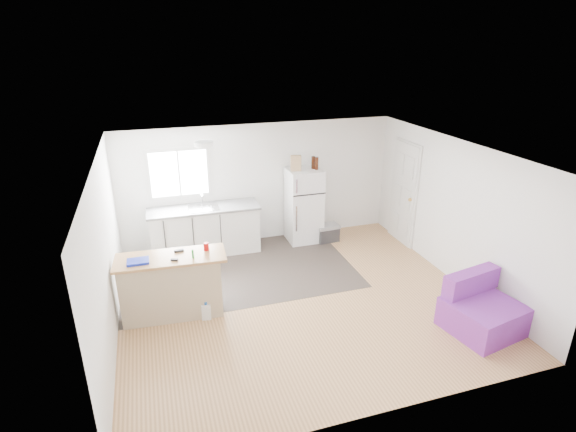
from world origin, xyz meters
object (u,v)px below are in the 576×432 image
object	(u,v)px
cleaner_jug	(206,311)
mop	(193,302)
cooler	(327,233)
purple_seat	(481,311)
cardboard_box	(296,163)
bottle_right	(313,162)
peninsula	(172,286)
kitchen_cabinets	(205,230)
refrigerator	(304,205)
red_cup	(206,247)
bottle_left	(317,163)
blue_tray	(138,261)

from	to	relation	value
cleaner_jug	mop	bearing A→B (deg)	146.05
cooler	purple_seat	xyz separation A→B (m)	(0.95, -3.46, 0.10)
cardboard_box	bottle_right	world-z (taller)	cardboard_box
peninsula	mop	distance (m)	0.40
purple_seat	cleaner_jug	bearing A→B (deg)	148.54
kitchen_cabinets	refrigerator	world-z (taller)	refrigerator
peninsula	mop	xyz separation A→B (m)	(0.28, -0.12, -0.26)
cleaner_jug	red_cup	world-z (taller)	red_cup
cooler	peninsula	bearing A→B (deg)	-154.87
red_cup	peninsula	bearing A→B (deg)	-174.34
purple_seat	mop	world-z (taller)	mop
red_cup	bottle_left	size ratio (longest dim) A/B	0.48
cooler	bottle_right	bearing A→B (deg)	139.45
purple_seat	cardboard_box	bearing A→B (deg)	102.94
kitchen_cabinets	blue_tray	xyz separation A→B (m)	(-1.18, -2.04, 0.51)
kitchen_cabinets	red_cup	bearing A→B (deg)	-95.21
peninsula	blue_tray	distance (m)	0.65
cooler	cardboard_box	size ratio (longest dim) A/B	1.60
cooler	cardboard_box	xyz separation A→B (m)	(-0.64, 0.16, 1.48)
kitchen_cabinets	blue_tray	distance (m)	2.41
cooler	mop	distance (m)	3.49
peninsula	blue_tray	world-z (taller)	blue_tray
cleaner_jug	cardboard_box	xyz separation A→B (m)	(2.13, 2.22, 1.53)
peninsula	cleaner_jug	xyz separation A→B (m)	(0.45, -0.27, -0.36)
cooler	refrigerator	bearing A→B (deg)	151.82
cardboard_box	kitchen_cabinets	bearing A→B (deg)	178.60
mop	cooler	bearing A→B (deg)	43.18
red_cup	blue_tray	bearing A→B (deg)	-173.66
cooler	red_cup	size ratio (longest dim) A/B	4.00
bottle_right	cooler	bearing A→B (deg)	-36.76
cooler	cardboard_box	bearing A→B (deg)	161.75
bottle_right	purple_seat	bearing A→B (deg)	-71.59
cleaner_jug	red_cup	distance (m)	0.96
bottle_left	refrigerator	bearing A→B (deg)	159.18
mop	bottle_right	bearing A→B (deg)	48.45
mop	blue_tray	size ratio (longest dim) A/B	3.76
cardboard_box	cleaner_jug	bearing A→B (deg)	-133.91
mop	cardboard_box	distance (m)	3.40
peninsula	bottle_right	bearing A→B (deg)	37.60
cleaner_jug	cardboard_box	world-z (taller)	cardboard_box
refrigerator	blue_tray	size ratio (longest dim) A/B	5.04
bottle_right	mop	bearing A→B (deg)	-141.82
cleaner_jug	mop	size ratio (longest dim) A/B	0.26
blue_tray	bottle_right	bearing A→B (deg)	31.06
kitchen_cabinets	purple_seat	bearing A→B (deg)	-46.13
cleaner_jug	bottle_right	bearing A→B (deg)	51.02
refrigerator	mop	size ratio (longest dim) A/B	1.34
kitchen_cabinets	purple_seat	xyz separation A→B (m)	(3.41, -3.67, -0.19)
cooler	mop	world-z (taller)	mop
cleaner_jug	blue_tray	xyz separation A→B (m)	(-0.87, 0.22, 0.86)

